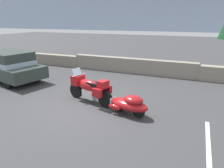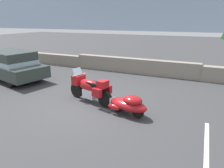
{
  "view_description": "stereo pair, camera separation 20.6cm",
  "coord_description": "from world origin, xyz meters",
  "views": [
    {
      "loc": [
        3.84,
        -6.59,
        3.28
      ],
      "look_at": [
        0.84,
        0.49,
        0.85
      ],
      "focal_mm": 32.64,
      "sensor_mm": 36.0,
      "label": 1
    },
    {
      "loc": [
        4.02,
        -6.51,
        3.28
      ],
      "look_at": [
        0.84,
        0.49,
        0.85
      ],
      "focal_mm": 32.64,
      "sensor_mm": 36.0,
      "label": 2
    }
  ],
  "objects": [
    {
      "name": "ground_plane",
      "position": [
        0.0,
        0.0,
        0.0
      ],
      "size": [
        80.0,
        80.0,
        0.0
      ],
      "primitive_type": "plane",
      "color": "#38383A"
    },
    {
      "name": "stone_guard_wall",
      "position": [
        0.54,
        5.7,
        0.43
      ],
      "size": [
        24.0,
        0.59,
        0.94
      ],
      "color": "gray",
      "rests_on": "ground"
    },
    {
      "name": "distant_ridgeline",
      "position": [
        0.0,
        95.67,
        8.0
      ],
      "size": [
        240.0,
        80.0,
        16.0
      ],
      "primitive_type": "cube",
      "color": "#8C9EB7",
      "rests_on": "ground"
    },
    {
      "name": "touring_motorcycle",
      "position": [
        -0.1,
        0.34,
        0.62
      ],
      "size": [
        2.27,
        1.1,
        1.33
      ],
      "color": "black",
      "rests_on": "ground"
    },
    {
      "name": "car_shaped_trailer",
      "position": [
        1.78,
        -0.16,
        0.41
      ],
      "size": [
        2.22,
        1.07,
        0.76
      ],
      "color": "black",
      "rests_on": "ground"
    },
    {
      "name": "suv_at_left_edge",
      "position": [
        -5.91,
        1.44,
        0.84
      ],
      "size": [
        5.11,
        2.97,
        1.63
      ],
      "color": "black",
      "rests_on": "ground"
    },
    {
      "name": "parking_stripe_marker",
      "position": [
        4.39,
        -1.5,
        0.0
      ],
      "size": [
        0.12,
        3.6,
        0.01
      ],
      "primitive_type": "cube",
      "color": "silver",
      "rests_on": "ground"
    }
  ]
}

